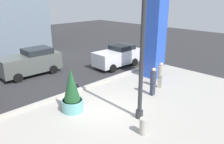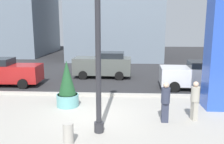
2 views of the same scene
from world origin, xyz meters
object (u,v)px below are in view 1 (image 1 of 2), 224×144
Objects in this scene: potted_plant_mid_plaza at (72,93)px; concrete_bollard at (144,126)px; lamp_post at (142,48)px; pedestrian_on_sidewalk at (161,74)px; car_passing_lane at (31,62)px; art_pillar_blue at (155,34)px; car_intersection at (117,56)px; pedestrian_crossing at (153,80)px.

concrete_bollard is (0.94, -3.83, -0.65)m from potted_plant_mid_plaza.
lamp_post is 4.87m from pedestrian_on_sidewalk.
car_passing_lane is at bearing 88.79° from concrete_bollard.
pedestrian_on_sidewalk is (-1.44, -1.57, -2.17)m from art_pillar_blue.
art_pillar_blue is 4.18m from car_intersection.
lamp_post is 9.52× the size of concrete_bollard.
concrete_bollard is 4.15m from pedestrian_crossing.
pedestrian_crossing is (-2.65, -5.44, 0.06)m from car_intersection.
lamp_post is 10.02m from car_passing_lane.
pedestrian_on_sidewalk is at bearing 26.30° from concrete_bollard.
car_passing_lane reaches higher than concrete_bollard.
pedestrian_crossing is at bearing -116.01° from car_intersection.
potted_plant_mid_plaza is 0.53× the size of car_passing_lane.
lamp_post is 4.21m from potted_plant_mid_plaza.
potted_plant_mid_plaza is 3.99m from concrete_bollard.
car_intersection is 2.44× the size of pedestrian_on_sidewalk.
car_intersection is (5.28, 6.53, -2.60)m from lamp_post.
lamp_post is at bearing 46.07° from concrete_bollard.
car_passing_lane is (-6.06, 6.68, -2.14)m from art_pillar_blue.
car_intersection is at bearing 63.99° from pedestrian_crossing.
car_intersection is at bearing -27.69° from car_passing_lane.
pedestrian_crossing is at bearing -145.06° from art_pillar_blue.
car_passing_lane is at bearing 111.24° from pedestrian_crossing.
pedestrian_on_sidewalk is 0.99× the size of pedestrian_crossing.
concrete_bollard is at bearing -129.64° from car_intersection.
car_intersection is (7.15, 3.67, -0.13)m from potted_plant_mid_plaza.
lamp_post is 3.39m from concrete_bollard.
lamp_post is at bearing -85.80° from car_passing_lane.
concrete_bollard is 0.44× the size of pedestrian_crossing.
car_intersection is 5.29m from pedestrian_on_sidewalk.
art_pillar_blue reaches higher than potted_plant_mid_plaza.
art_pillar_blue reaches higher than pedestrian_on_sidewalk.
pedestrian_on_sidewalk is (4.62, -8.25, -0.03)m from car_passing_lane.
art_pillar_blue is at bearing 29.23° from lamp_post.
art_pillar_blue is 1.51× the size of car_intersection.
lamp_post is at bearing -160.00° from pedestrian_on_sidewalk.
lamp_post reaches higher than car_intersection.
art_pillar_blue is at bearing 34.94° from pedestrian_crossing.
lamp_post is 3.81m from pedestrian_crossing.
lamp_post reaches higher than potted_plant_mid_plaza.
potted_plant_mid_plaza is at bearing -99.67° from car_passing_lane.
concrete_bollard is at bearing -153.70° from pedestrian_on_sidewalk.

